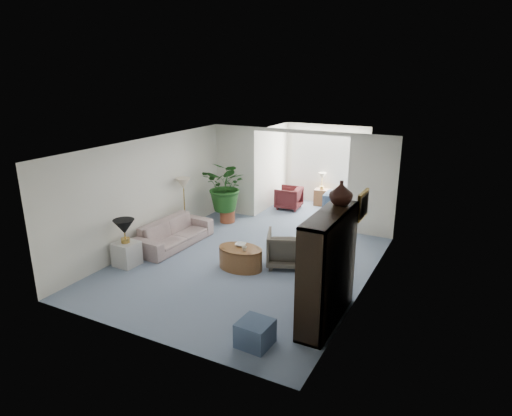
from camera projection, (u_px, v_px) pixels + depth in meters
The scene contains 26 objects.
floor at pixel (243, 265), 9.31m from camera, with size 6.00×6.00×0.00m, color gray.
sunroom_floor at pixel (312, 212), 12.79m from camera, with size 2.60×2.60×0.00m, color gray.
back_pier_left at pixel (235, 171), 12.32m from camera, with size 1.20×0.12×2.50m, color silver.
back_pier_right at pixel (372, 187), 10.65m from camera, with size 1.20×0.12×2.50m, color silver.
back_header at pixel (300, 132), 11.12m from camera, with size 2.60×0.12×0.10m, color silver.
window_pane at pixel (326, 158), 13.28m from camera, with size 2.20×0.02×1.50m, color white.
window_blinds at pixel (326, 158), 13.26m from camera, with size 2.20×0.02×1.50m, color white.
framed_picture at pixel (364, 205), 7.64m from camera, with size 0.04×0.50×0.40m, color #BCB096.
sofa at pixel (174, 233), 10.30m from camera, with size 2.06×0.81×0.60m, color beige.
end_table at pixel (127, 254), 9.26m from camera, with size 0.46×0.46×0.51m, color beige.
table_lamp at pixel (124, 227), 9.08m from camera, with size 0.44×0.44×0.30m, color black.
floor_lamp at pixel (183, 184), 10.92m from camera, with size 0.36×0.36×0.28m, color #F3E2C1.
coffee_table at pixel (240, 258), 9.12m from camera, with size 0.95×0.95×0.45m, color brown.
coffee_bowl at pixel (241, 245), 9.15m from camera, with size 0.23×0.23×0.06m, color white.
coffee_cup at pixel (244, 249), 8.89m from camera, with size 0.10×0.10×0.10m, color beige.
wingback_chair at pixel (287, 248), 9.23m from camera, with size 0.79×0.82×0.74m, color #585146.
side_table_dark at pixel (323, 251), 9.19m from camera, with size 0.55×0.44×0.66m, color black.
entertainment_cabinet at pixel (328, 269), 7.01m from camera, with size 0.44×1.66×1.85m, color black.
cabinet_urn at pixel (341, 193), 7.10m from camera, with size 0.38×0.38×0.40m, color black.
ottoman at pixel (255, 333), 6.58m from camera, with size 0.48×0.48×0.38m, color slate.
plant_pot at pixel (227, 216), 11.94m from camera, with size 0.40×0.40×0.32m, color #97482C.
house_plant at pixel (227, 186), 11.69m from camera, with size 1.22×1.06×1.36m, color #20541C.
sunroom_chair_blue at pixel (338, 204), 12.39m from camera, with size 0.72×0.74×0.67m, color slate.
sunroom_chair_maroon at pixel (289, 198), 13.05m from camera, with size 0.69×0.71×0.65m, color #581E1E.
sunroom_table at pixel (321, 197), 13.38m from camera, with size 0.41×0.32×0.50m, color brown.
shelf_clutter at pixel (325, 242), 6.86m from camera, with size 0.30×1.08×0.61m.
Camera 1 is at (4.17, -7.44, 3.93)m, focal length 31.08 mm.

